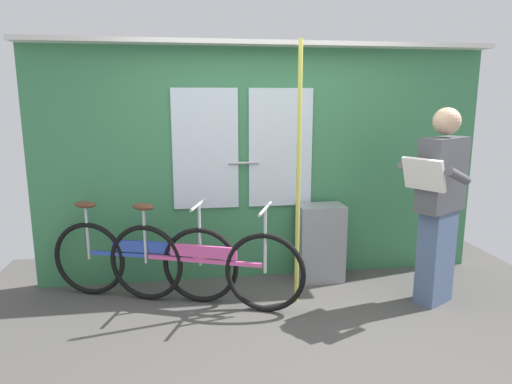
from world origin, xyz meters
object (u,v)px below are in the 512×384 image
bicycle_near_door (203,265)px  handrail_pole (298,177)px  bicycle_leaning_behind (143,259)px  passenger_reading_newspaper (439,203)px  trash_bin_by_wall (320,243)px

bicycle_near_door → handrail_pole: size_ratio=0.74×
bicycle_leaning_behind → passenger_reading_newspaper: size_ratio=0.98×
passenger_reading_newspaper → trash_bin_by_wall: size_ratio=2.23×
passenger_reading_newspaper → trash_bin_by_wall: bearing=-67.6°
trash_bin_by_wall → passenger_reading_newspaper: bearing=-37.4°
bicycle_near_door → trash_bin_by_wall: bicycle_near_door is taller
bicycle_near_door → trash_bin_by_wall: 1.20m
trash_bin_by_wall → handrail_pole: size_ratio=0.34×
bicycle_near_door → handrail_pole: (0.79, -0.04, 0.72)m
bicycle_near_door → passenger_reading_newspaper: (1.94, -0.22, 0.51)m
trash_bin_by_wall → handrail_pole: bearing=-127.0°
bicycle_leaning_behind → trash_bin_by_wall: size_ratio=2.18×
bicycle_near_door → trash_bin_by_wall: (1.13, 0.40, 0.01)m
bicycle_near_door → bicycle_leaning_behind: bicycle_near_door is taller
bicycle_leaning_behind → bicycle_near_door: bearing=-6.2°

